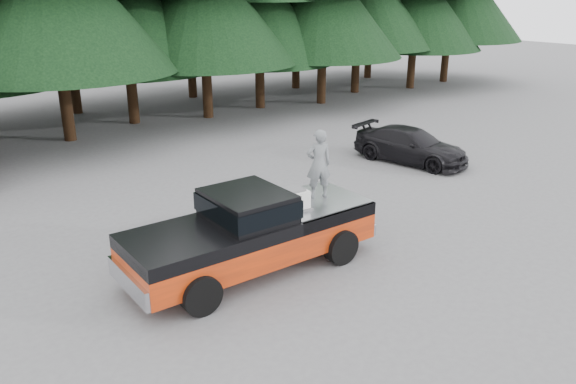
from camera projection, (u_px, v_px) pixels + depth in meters
ground at (292, 254)px, 13.73m from camera, size 120.00×120.00×0.00m
pickup_truck at (252, 243)px, 12.78m from camera, size 6.00×2.04×1.33m
truck_cab at (247, 205)px, 12.39m from camera, size 1.66×1.90×0.59m
air_compressor at (293, 201)px, 12.85m from camera, size 0.68×0.58×0.44m
man_on_bed at (319, 164)px, 13.41m from camera, size 0.72×0.60×1.69m
parked_car at (411, 145)px, 20.88m from camera, size 2.69×4.65×1.27m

